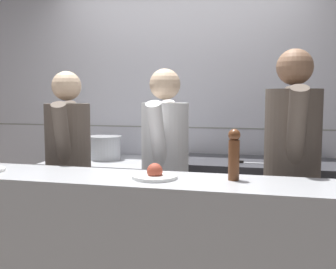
{
  "coord_description": "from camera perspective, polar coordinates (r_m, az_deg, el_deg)",
  "views": [
    {
      "loc": [
        0.78,
        -2.36,
        1.45
      ],
      "look_at": [
        0.04,
        0.62,
        1.15
      ],
      "focal_mm": 42.0,
      "sensor_mm": 36.0,
      "label": 1
    }
  ],
  "objects": [
    {
      "name": "wall_back_tiled",
      "position": [
        3.81,
        2.14,
        3.33
      ],
      "size": [
        8.0,
        0.06,
        2.6
      ],
      "color": "silver",
      "rests_on": "ground_plane"
    },
    {
      "name": "oven_range",
      "position": [
        3.74,
        -8.02,
        -10.25
      ],
      "size": [
        1.13,
        0.71,
        0.87
      ],
      "color": "#232326",
      "rests_on": "ground_plane"
    },
    {
      "name": "prep_counter",
      "position": [
        3.48,
        12.38,
        -11.22
      ],
      "size": [
        1.37,
        0.65,
        0.91
      ],
      "color": "#38383D",
      "rests_on": "ground_plane"
    },
    {
      "name": "pass_counter",
      "position": [
        2.34,
        -3.5,
        -18.47
      ],
      "size": [
        3.31,
        0.45,
        1.0
      ],
      "color": "#B7BABF",
      "rests_on": "ground_plane"
    },
    {
      "name": "stock_pot",
      "position": [
        3.69,
        -9.12,
        -1.81
      ],
      "size": [
        0.3,
        0.3,
        0.22
      ],
      "color": "#B7BABF",
      "rests_on": "oven_range"
    },
    {
      "name": "chefs_knife",
      "position": [
        3.25,
        11.35,
        -3.98
      ],
      "size": [
        0.33,
        0.04,
        0.02
      ],
      "color": "#B7BABF",
      "rests_on": "prep_counter"
    },
    {
      "name": "plated_dish_appetiser",
      "position": [
        2.17,
        -1.93,
        -5.83
      ],
      "size": [
        0.25,
        0.25,
        0.09
      ],
      "color": "white",
      "rests_on": "pass_counter"
    },
    {
      "name": "pepper_mill",
      "position": [
        2.13,
        9.55,
        -2.72
      ],
      "size": [
        0.07,
        0.07,
        0.28
      ],
      "color": "brown",
      "rests_on": "pass_counter"
    },
    {
      "name": "chef_head_cook",
      "position": [
        3.04,
        -14.23,
        -4.86
      ],
      "size": [
        0.42,
        0.71,
        1.63
      ],
      "rotation": [
        0.0,
        0.0,
        0.31
      ],
      "color": "black",
      "rests_on": "ground_plane"
    },
    {
      "name": "chef_sous",
      "position": [
        2.81,
        -0.44,
        -5.43
      ],
      "size": [
        0.34,
        0.71,
        1.64
      ],
      "rotation": [
        0.0,
        0.0,
        0.01
      ],
      "color": "black",
      "rests_on": "ground_plane"
    },
    {
      "name": "chef_line",
      "position": [
        2.69,
        17.51,
        -4.88
      ],
      "size": [
        0.36,
        0.76,
        1.75
      ],
      "rotation": [
        0.0,
        0.0,
        0.02
      ],
      "color": "black",
      "rests_on": "ground_plane"
    }
  ]
}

